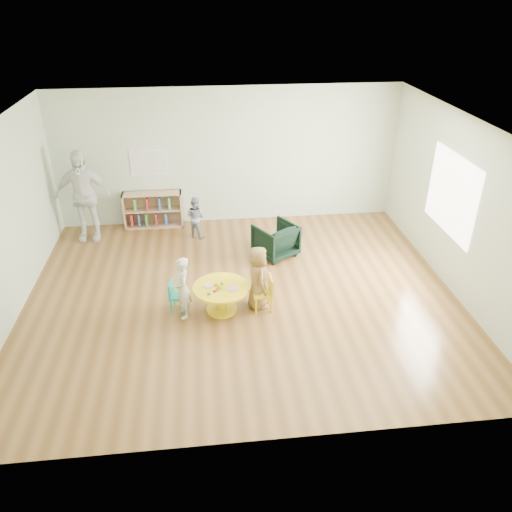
# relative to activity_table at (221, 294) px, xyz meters

# --- Properties ---
(room) EXTENTS (7.10, 7.00, 2.80)m
(room) POSITION_rel_activity_table_xyz_m (0.36, 0.41, 1.59)
(room) COLOR brown
(room) RESTS_ON ground
(activity_table) EXTENTS (0.88, 0.88, 0.48)m
(activity_table) POSITION_rel_activity_table_xyz_m (0.00, 0.00, 0.00)
(activity_table) COLOR yellow
(activity_table) RESTS_ON ground
(kid_chair_left) EXTENTS (0.31, 0.31, 0.49)m
(kid_chair_left) POSITION_rel_activity_table_xyz_m (-0.70, 0.12, -0.04)
(kid_chair_left) COLOR teal
(kid_chair_left) RESTS_ON ground
(kid_chair_right) EXTENTS (0.31, 0.31, 0.56)m
(kid_chair_right) POSITION_rel_activity_table_xyz_m (0.69, -0.01, -0.00)
(kid_chair_right) COLOR yellow
(kid_chair_right) RESTS_ON ground
(bookshelf) EXTENTS (1.20, 0.30, 0.75)m
(bookshelf) POSITION_rel_activity_table_xyz_m (-1.26, 3.26, 0.06)
(bookshelf) COLOR tan
(bookshelf) RESTS_ON ground
(alphabet_poster) EXTENTS (0.74, 0.01, 0.54)m
(alphabet_poster) POSITION_rel_activity_table_xyz_m (-1.25, 3.39, 1.05)
(alphabet_poster) COLOR white
(alphabet_poster) RESTS_ON ground
(armchair) EXTENTS (0.94, 0.94, 0.63)m
(armchair) POSITION_rel_activity_table_xyz_m (1.10, 1.70, 0.01)
(armchair) COLOR black
(armchair) RESTS_ON ground
(child_left) EXTENTS (0.30, 0.40, 1.00)m
(child_left) POSITION_rel_activity_table_xyz_m (-0.58, -0.07, 0.20)
(child_left) COLOR silver
(child_left) RESTS_ON ground
(child_right) EXTENTS (0.41, 0.56, 1.05)m
(child_right) POSITION_rel_activity_table_xyz_m (0.58, 0.06, 0.22)
(child_right) COLOR gold
(child_right) RESTS_ON ground
(toddler) EXTENTS (0.52, 0.50, 0.84)m
(toddler) POSITION_rel_activity_table_xyz_m (-0.37, 2.66, 0.12)
(toddler) COLOR #1B2345
(toddler) RESTS_ON ground
(adult_caretaker) EXTENTS (1.08, 0.48, 1.82)m
(adult_caretaker) POSITION_rel_activity_table_xyz_m (-2.51, 2.81, 0.61)
(adult_caretaker) COLOR silver
(adult_caretaker) RESTS_ON ground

